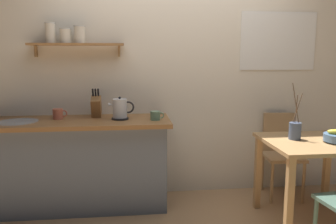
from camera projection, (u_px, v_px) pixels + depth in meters
name	position (u px, v px, depth m)	size (l,w,h in m)	color
ground_plane	(182.00, 216.00, 3.30)	(14.00, 14.00, 0.00)	#A87F56
back_wall	(192.00, 68.00, 3.74)	(6.80, 0.11, 2.70)	silver
kitchen_counter	(76.00, 163.00, 3.43)	(1.83, 0.63, 0.88)	slate
wall_shelf	(70.00, 39.00, 3.40)	(0.91, 0.20, 0.33)	#9E6B3D
dining_table	(312.00, 156.00, 3.09)	(0.81, 0.78, 0.75)	tan
dining_chair_far	(281.00, 150.00, 3.75)	(0.42, 0.44, 0.87)	tan
twig_vase	(295.00, 130.00, 3.12)	(0.11, 0.11, 0.50)	#475675
electric_kettle	(120.00, 109.00, 3.36)	(0.24, 0.16, 0.22)	black
knife_block	(96.00, 106.00, 3.47)	(0.09, 0.19, 0.29)	brown
coffee_mug_by_sink	(58.00, 114.00, 3.39)	(0.14, 0.10, 0.10)	#C6664C
coffee_mug_spare	(156.00, 116.00, 3.34)	(0.13, 0.09, 0.09)	slate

